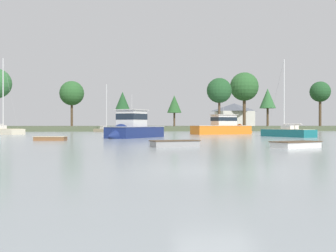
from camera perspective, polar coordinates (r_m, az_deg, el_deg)
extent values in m
plane|color=#939EA3|center=(12.89, 6.51, -6.08)|extent=(431.14, 431.14, 0.00)
cube|color=#4C563D|center=(113.00, -7.35, -0.27)|extent=(194.01, 55.18, 1.00)
cube|color=white|center=(26.06, 17.31, -2.66)|extent=(3.34, 2.49, 0.53)
cube|color=brown|center=(26.05, 17.31, -2.08)|extent=(3.50, 2.64, 0.05)
cube|color=tan|center=(26.05, 17.31, -2.17)|extent=(0.56, 1.13, 0.03)
cube|color=#196B70|center=(49.47, 16.21, -1.30)|extent=(4.02, 7.41, 1.43)
cube|color=#CCB78E|center=(49.45, 16.21, -0.44)|extent=(3.66, 6.93, 0.04)
cube|color=silver|center=(49.19, 16.49, -0.17)|extent=(1.68, 1.88, 0.43)
cylinder|color=silver|center=(50.00, 15.77, 4.26)|extent=(0.14, 0.14, 8.14)
cylinder|color=silver|center=(48.82, 16.89, 0.19)|extent=(0.96, 2.76, 0.11)
cylinder|color=silver|center=(48.82, 16.89, 0.25)|extent=(0.90, 2.50, 0.14)
cylinder|color=#999999|center=(51.06, 14.69, 4.14)|extent=(0.87, 2.75, 8.10)
cube|color=orange|center=(60.87, 7.39, -0.86)|extent=(9.34, 5.14, 2.01)
cone|color=orange|center=(63.41, 10.78, -0.82)|extent=(3.09, 3.06, 2.45)
cube|color=silver|center=(60.86, 7.39, 0.06)|extent=(9.54, 5.30, 0.05)
cube|color=silver|center=(61.09, 7.72, 0.81)|extent=(3.62, 2.98, 1.54)
cube|color=#19232D|center=(61.09, 7.72, 0.95)|extent=(3.70, 3.04, 0.56)
cube|color=beige|center=(61.11, 7.73, 1.56)|extent=(4.08, 3.42, 0.06)
cylinder|color=silver|center=(61.12, 7.73, 2.13)|extent=(0.03, 0.03, 1.15)
cube|color=tan|center=(79.16, -8.69, -0.77)|extent=(4.66, 6.69, 0.95)
cube|color=#CCB78E|center=(79.16, -8.69, -0.41)|extent=(4.28, 6.24, 0.04)
cube|color=silver|center=(79.45, -8.80, -0.25)|extent=(1.75, 1.84, 0.39)
cylinder|color=silver|center=(78.76, -8.52, 2.68)|extent=(0.13, 0.13, 8.46)
cylinder|color=silver|center=(79.85, -8.94, -0.04)|extent=(1.27, 2.38, 0.10)
cylinder|color=silver|center=(79.85, -8.94, 0.00)|extent=(1.18, 2.16, 0.14)
cylinder|color=#999999|center=(77.61, -8.07, 2.70)|extent=(1.20, 2.35, 8.42)
cube|color=navy|center=(44.90, -4.49, -1.26)|extent=(6.94, 8.10, 1.87)
cone|color=navy|center=(41.51, -7.41, -1.38)|extent=(3.29, 3.26, 2.43)
cube|color=silver|center=(44.88, -4.49, -0.10)|extent=(7.12, 8.30, 0.05)
cube|color=silver|center=(44.21, -5.03, 1.06)|extent=(3.41, 3.55, 1.75)
cube|color=#19232D|center=(44.22, -5.03, 1.29)|extent=(3.47, 3.62, 0.63)
cube|color=beige|center=(44.24, -5.03, 2.23)|extent=(3.88, 4.03, 0.06)
cylinder|color=silver|center=(44.28, -5.03, 3.32)|extent=(0.03, 0.03, 1.62)
cube|color=brown|center=(37.72, -15.97, -1.80)|extent=(2.87, 1.61, 0.49)
cube|color=#C6B289|center=(37.71, -15.97, -1.43)|extent=(2.99, 1.72, 0.05)
cube|color=tan|center=(37.71, -15.97, -1.49)|extent=(0.27, 0.96, 0.03)
cube|color=gray|center=(26.12, 0.96, -2.64)|extent=(3.17, 1.82, 0.55)
cube|color=brown|center=(26.11, 0.96, -2.04)|extent=(3.31, 1.93, 0.05)
cube|color=tan|center=(26.11, 0.96, -2.12)|extent=(0.32, 0.99, 0.03)
cube|color=beige|center=(64.41, -22.21, -0.97)|extent=(7.62, 7.04, 1.33)
cube|color=#CCB78E|center=(64.40, -22.21, -0.36)|extent=(7.07, 6.51, 0.04)
cylinder|color=silver|center=(64.03, -21.87, 4.20)|extent=(0.16, 0.16, 10.15)
cylinder|color=#999999|center=(62.74, -21.00, 4.26)|extent=(2.46, 2.13, 10.11)
cylinder|color=brown|center=(91.44, 7.11, 2.04)|extent=(0.51, 0.51, 6.70)
sphere|color=#235128|center=(91.71, 7.11, 4.91)|extent=(5.51, 5.51, 5.51)
cylinder|color=brown|center=(117.23, 13.63, 1.95)|extent=(0.61, 0.61, 8.01)
cone|color=#336B38|center=(117.40, 13.63, 3.75)|extent=(4.48, 4.48, 5.47)
cylinder|color=brown|center=(119.87, 20.32, 1.94)|extent=(0.71, 0.71, 8.17)
sphere|color=#235128|center=(120.15, 20.32, 4.48)|extent=(5.57, 5.57, 5.57)
cylinder|color=brown|center=(114.29, -13.18, 1.85)|extent=(0.62, 0.62, 7.43)
sphere|color=#2D602D|center=(114.56, -13.18, 4.45)|extent=(6.59, 6.59, 6.59)
cylinder|color=brown|center=(98.67, -6.31, 1.81)|extent=(0.66, 0.66, 6.40)
cone|color=#235128|center=(98.79, -6.31, 3.50)|extent=(3.52, 3.52, 4.30)
cylinder|color=brown|center=(105.39, 10.52, 2.25)|extent=(0.78, 0.78, 8.37)
sphere|color=#2D602D|center=(105.76, 10.52, 5.39)|extent=(7.17, 7.17, 7.17)
cylinder|color=brown|center=(108.96, 0.88, 1.50)|extent=(0.50, 0.50, 5.79)
cone|color=#2D602D|center=(109.07, 0.88, 3.07)|extent=(3.81, 3.81, 4.66)
cube|color=silver|center=(130.69, 9.16, 1.02)|extent=(10.02, 9.72, 4.58)
pyramid|color=#565B66|center=(130.79, 9.17, 2.57)|extent=(10.83, 10.50, 2.51)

